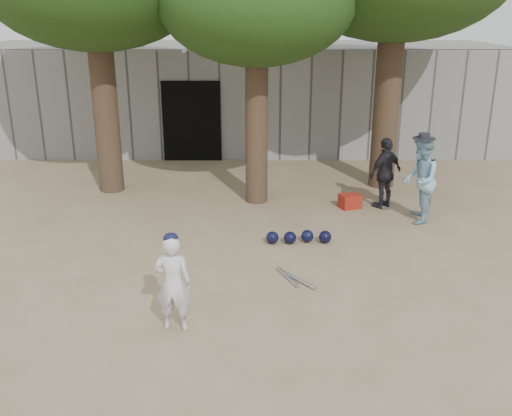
{
  "coord_description": "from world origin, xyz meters",
  "views": [
    {
      "loc": [
        0.63,
        -7.8,
        4.03
      ],
      "look_at": [
        0.6,
        1.0,
        0.95
      ],
      "focal_mm": 40.0,
      "sensor_mm": 36.0,
      "label": 1
    }
  ],
  "objects_px": {
    "spectator_dark": "(385,173)",
    "red_bag": "(350,201)",
    "spectator_blue": "(420,180)",
    "boy_player": "(173,283)"
  },
  "relations": [
    {
      "from": "spectator_blue",
      "to": "boy_player",
      "type": "bearing_deg",
      "value": -33.22
    },
    {
      "from": "spectator_blue",
      "to": "spectator_dark",
      "type": "height_order",
      "value": "spectator_blue"
    },
    {
      "from": "spectator_dark",
      "to": "red_bag",
      "type": "height_order",
      "value": "spectator_dark"
    },
    {
      "from": "spectator_dark",
      "to": "red_bag",
      "type": "distance_m",
      "value": 0.95
    },
    {
      "from": "spectator_blue",
      "to": "red_bag",
      "type": "bearing_deg",
      "value": -110.35
    },
    {
      "from": "red_bag",
      "to": "spectator_blue",
      "type": "bearing_deg",
      "value": -33.39
    },
    {
      "from": "spectator_dark",
      "to": "spectator_blue",
      "type": "bearing_deg",
      "value": 82.88
    },
    {
      "from": "boy_player",
      "to": "spectator_dark",
      "type": "bearing_deg",
      "value": -123.1
    },
    {
      "from": "spectator_blue",
      "to": "spectator_dark",
      "type": "relative_size",
      "value": 1.14
    },
    {
      "from": "spectator_blue",
      "to": "red_bag",
      "type": "distance_m",
      "value": 1.62
    }
  ]
}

